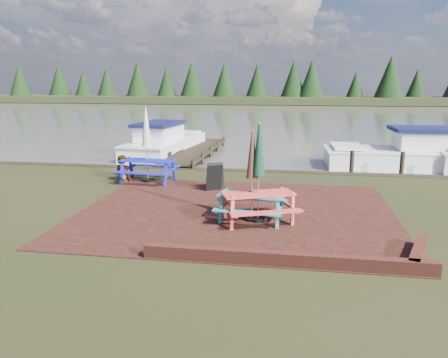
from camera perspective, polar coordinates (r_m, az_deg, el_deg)
ground at (r=11.80m, az=0.94°, el=-5.76°), size 120.00×120.00×0.00m
paving at (r=12.74m, az=1.60°, el=-4.31°), size 9.00×7.50×0.02m
brick_wall at (r=9.39m, az=11.99°, el=-10.05°), size 6.21×1.79×0.30m
water at (r=48.25m, az=7.42°, el=8.16°), size 120.00×60.00×0.02m
far_treeline at (r=77.10m, az=8.28°, el=12.24°), size 120.00×10.00×8.10m
picnic_table_teal at (r=11.75m, az=3.65°, el=-1.48°), size 1.93×1.76×2.46m
picnic_table_red at (r=11.67m, az=4.52°, el=-1.25°), size 2.42×2.30×2.66m
picnic_table_blue at (r=16.54m, az=-9.98°, el=2.89°), size 2.10×1.89×2.77m
chalkboard at (r=15.14m, az=-1.16°, el=0.29°), size 0.61×0.81×0.93m
jetty at (r=23.22m, az=-3.56°, el=3.71°), size 1.76×9.08×1.00m
boat_jetty at (r=23.87m, az=-7.77°, el=4.56°), size 3.07×7.12×2.00m
boat_near at (r=21.76m, az=23.61°, el=2.87°), size 7.73×2.92×2.07m
person at (r=16.97m, az=-13.14°, el=3.03°), size 0.84×0.70×1.96m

